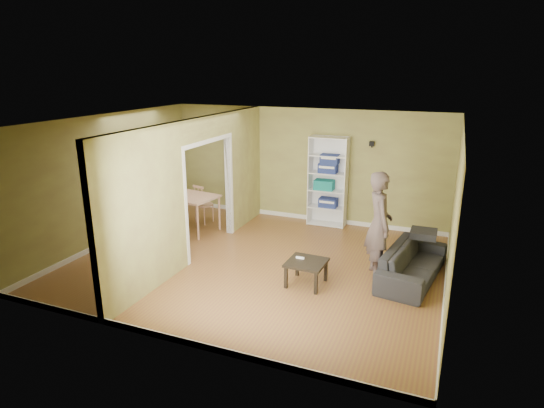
{
  "coord_description": "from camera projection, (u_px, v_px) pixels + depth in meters",
  "views": [
    {
      "loc": [
        3.12,
        -7.07,
        3.45
      ],
      "look_at": [
        0.2,
        0.2,
        1.1
      ],
      "focal_mm": 30.0,
      "sensor_mm": 36.0,
      "label": 1
    }
  ],
  "objects": [
    {
      "name": "room_shell",
      "position": [
        257.0,
        195.0,
        8.02
      ],
      "size": [
        6.5,
        6.5,
        6.5
      ],
      "color": "brown",
      "rests_on": "ground"
    },
    {
      "name": "partition",
      "position": [
        198.0,
        189.0,
        8.45
      ],
      "size": [
        0.22,
        5.5,
        2.6
      ],
      "primitive_type": null,
      "color": "#A4A755",
      "rests_on": "ground"
    },
    {
      "name": "wall_speaker",
      "position": [
        372.0,
        144.0,
        9.7
      ],
      "size": [
        0.1,
        0.1,
        0.1
      ],
      "primitive_type": "cube",
      "color": "black",
      "rests_on": "room_shell"
    },
    {
      "name": "sofa",
      "position": [
        413.0,
        258.0,
        7.66
      ],
      "size": [
        2.05,
        1.13,
        0.74
      ],
      "primitive_type": "imported",
      "rotation": [
        0.0,
        0.0,
        1.41
      ],
      "color": "black",
      "rests_on": "ground"
    },
    {
      "name": "person",
      "position": [
        380.0,
        216.0,
        7.63
      ],
      "size": [
        0.96,
        0.87,
        2.15
      ],
      "primitive_type": "imported",
      "rotation": [
        0.0,
        0.0,
        1.98
      ],
      "color": "slate",
      "rests_on": "ground"
    },
    {
      "name": "bookshelf",
      "position": [
        329.0,
        181.0,
        10.2
      ],
      "size": [
        0.85,
        0.37,
        2.02
      ],
      "color": "white",
      "rests_on": "ground"
    },
    {
      "name": "paper_box_navy_a",
      "position": [
        328.0,
        202.0,
        10.29
      ],
      "size": [
        0.4,
        0.26,
        0.21
      ],
      "primitive_type": "cube",
      "color": "navy",
      "rests_on": "bookshelf"
    },
    {
      "name": "paper_box_teal",
      "position": [
        324.0,
        185.0,
        10.21
      ],
      "size": [
        0.43,
        0.28,
        0.22
      ],
      "primitive_type": "cube",
      "color": "#17585C",
      "rests_on": "bookshelf"
    },
    {
      "name": "paper_box_navy_b",
      "position": [
        328.0,
        168.0,
        10.07
      ],
      "size": [
        0.41,
        0.27,
        0.21
      ],
      "primitive_type": "cube",
      "color": "#172949",
      "rests_on": "bookshelf"
    },
    {
      "name": "paper_box_navy_c",
      "position": [
        330.0,
        159.0,
        10.0
      ],
      "size": [
        0.4,
        0.26,
        0.2
      ],
      "primitive_type": "cube",
      "color": "navy",
      "rests_on": "bookshelf"
    },
    {
      "name": "coffee_table",
      "position": [
        306.0,
        265.0,
        7.46
      ],
      "size": [
        0.62,
        0.62,
        0.41
      ],
      "rotation": [
        0.0,
        0.0,
        -0.04
      ],
      "color": "black",
      "rests_on": "ground"
    },
    {
      "name": "game_controller",
      "position": [
        300.0,
        258.0,
        7.55
      ],
      "size": [
        0.14,
        0.04,
        0.03
      ],
      "primitive_type": "cube",
      "color": "white",
      "rests_on": "coffee_table"
    },
    {
      "name": "dining_table",
      "position": [
        187.0,
        199.0,
        9.9
      ],
      "size": [
        1.27,
        0.85,
        0.8
      ],
      "rotation": [
        0.0,
        0.0,
        -0.15
      ],
      "color": "tan",
      "rests_on": "ground"
    },
    {
      "name": "chair_left",
      "position": [
        159.0,
        206.0,
        10.26
      ],
      "size": [
        0.56,
        0.56,
        0.92
      ],
      "primitive_type": null,
      "rotation": [
        0.0,
        0.0,
        -1.14
      ],
      "color": "tan",
      "rests_on": "ground"
    },
    {
      "name": "chair_near",
      "position": [
        176.0,
        218.0,
        9.43
      ],
      "size": [
        0.52,
        0.52,
        0.91
      ],
      "primitive_type": null,
      "rotation": [
        0.0,
        0.0,
        0.28
      ],
      "color": "tan",
      "rests_on": "ground"
    },
    {
      "name": "chair_far",
      "position": [
        204.0,
        203.0,
        10.48
      ],
      "size": [
        0.51,
        0.51,
        0.91
      ],
      "primitive_type": null,
      "rotation": [
        0.0,
        0.0,
        2.89
      ],
      "color": "tan",
      "rests_on": "ground"
    }
  ]
}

